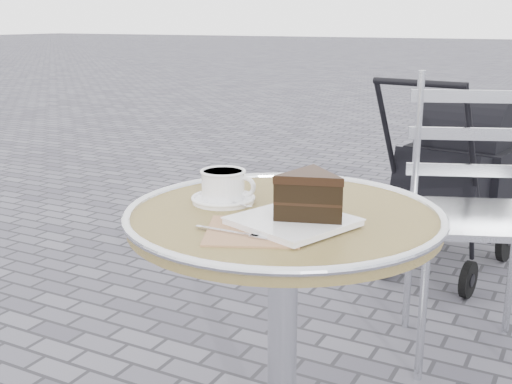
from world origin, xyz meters
The scene contains 5 objects.
cafe_table centered at (0.00, 0.00, 0.57)m, with size 0.72×0.72×0.74m.
cappuccino_set centered at (-0.16, 0.01, 0.77)m, with size 0.17×0.15×0.08m.
cake_plate_set centered at (0.08, -0.07, 0.78)m, with size 0.32×0.33×0.11m.
bistro_chair centered at (0.25, 1.01, 0.61)m, with size 0.57×0.57×0.98m.
baby_stroller centered at (0.07, 1.77, 0.42)m, with size 0.53×0.94×0.93m.
Camera 1 is at (0.59, -1.25, 1.15)m, focal length 45.00 mm.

